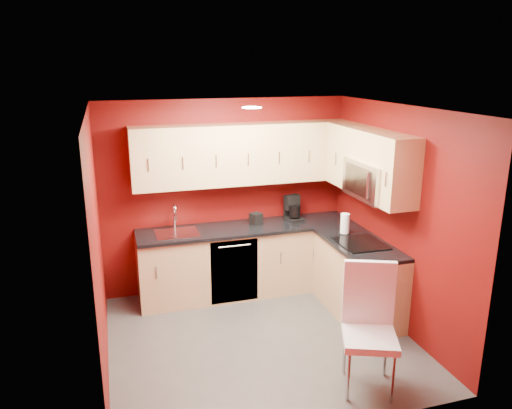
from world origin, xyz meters
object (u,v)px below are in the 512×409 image
microwave (374,180)px  paper_towel (345,224)px  sink (177,230)px  coffee_maker (295,208)px  dining_chair (370,331)px  napkin_holder (256,219)px

microwave → paper_towel: 0.74m
microwave → sink: microwave is taller
sink → coffee_maker: size_ratio=1.60×
dining_chair → napkin_holder: bearing=121.2°
napkin_holder → dining_chair: bearing=-81.2°
dining_chair → coffee_maker: bearing=108.2°
napkin_holder → dining_chair: size_ratio=0.12×
coffee_maker → napkin_holder: bearing=169.6°
sink → napkin_holder: bearing=2.9°
coffee_maker → sink: bearing=170.5°
sink → napkin_holder: size_ratio=3.63×
microwave → sink: bearing=154.4°
microwave → coffee_maker: size_ratio=2.33×
napkin_holder → sink: bearing=-177.1°
sink → coffee_maker: sink is taller
coffee_maker → paper_towel: 0.80m
coffee_maker → paper_towel: coffee_maker is taller
microwave → paper_towel: microwave is taller
paper_towel → dining_chair: bearing=-108.6°
coffee_maker → paper_towel: (0.39, -0.69, -0.04)m
microwave → napkin_holder: (-1.06, 1.06, -0.68)m
coffee_maker → napkin_holder: 0.54m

